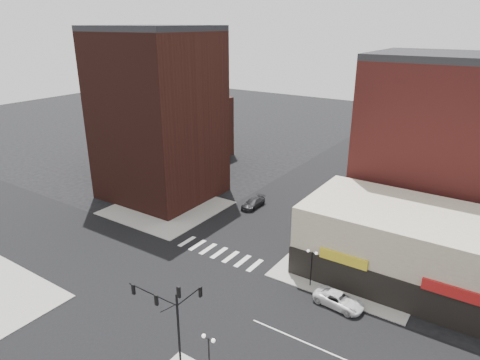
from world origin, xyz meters
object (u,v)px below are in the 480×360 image
Objects in this scene: traffic_signal at (172,310)px; dark_sedan_north at (253,203)px; street_lamp_se_a at (209,347)px; white_suv at (339,300)px; street_lamp_ne at (312,259)px.

traffic_signal is 1.63× the size of dark_sedan_north.
street_lamp_se_a is (3.76, -0.17, -1.67)m from traffic_signal.
street_lamp_se_a is 0.84× the size of white_suv.
street_lamp_se_a reaches higher than white_suv.
traffic_signal is 32.11m from dark_sedan_north.
street_lamp_se_a is at bearing -2.57° from traffic_signal.
white_suv is 1.04× the size of dark_sedan_north.
traffic_signal is 4.12m from street_lamp_se_a.
white_suv is at bearing -21.77° from street_lamp_ne.
white_suv is (3.76, -1.50, -2.60)m from street_lamp_ne.
white_suv is at bearing 71.84° from street_lamp_se_a.
traffic_signal reaches higher than dark_sedan_north.
street_lamp_se_a is 1.00× the size of street_lamp_ne.
street_lamp_ne reaches higher than dark_sedan_north.
white_suv is at bearing -38.28° from dark_sedan_north.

